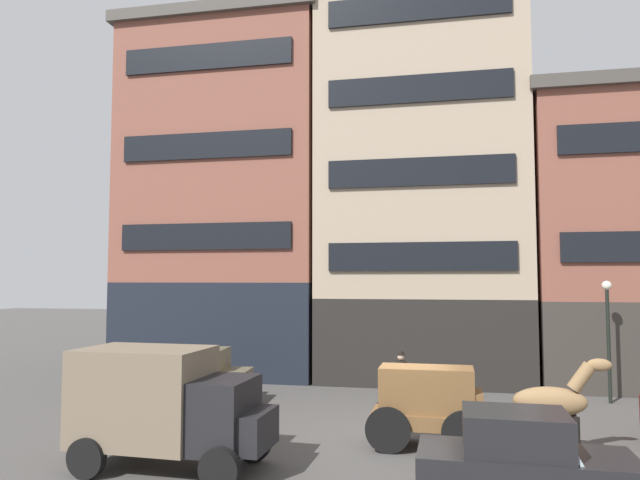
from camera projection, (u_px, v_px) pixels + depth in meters
The scene contains 12 objects.
ground_plane at pixel (401, 442), 14.92m from camera, with size 120.00×120.00×0.00m, color #4C4947.
building_far_left at pixel (233, 198), 27.44m from camera, with size 9.31×7.03×15.95m.
building_center_left at pixel (422, 180), 25.70m from camera, with size 8.97×7.03×16.99m.
building_center_right at pixel (633, 236), 23.83m from camera, with size 8.69×7.03×11.77m.
cargo_wagon at pixel (429, 401), 14.49m from camera, with size 2.92×1.55×1.98m.
draft_horse at pixel (554, 401), 13.90m from camera, with size 2.34×0.63×2.30m.
delivery_truck_near at pixel (167, 403), 12.89m from camera, with size 4.41×2.26×2.62m.
sedan_light at pixel (523, 465), 10.23m from camera, with size 3.74×1.93×1.83m.
sedan_parked_curb at pixel (196, 376), 19.72m from camera, with size 3.80×2.07×1.83m.
pedestrian_officer at pixel (401, 376), 19.22m from camera, with size 0.50×0.50×1.79m.
streetlamp_curbside at pixel (608, 323), 19.81m from camera, with size 0.32×0.32×4.12m.
fire_hydrant_curbside at pixel (150, 375), 22.81m from camera, with size 0.24×0.24×0.83m.
Camera 1 is at (1.03, -15.34, 4.15)m, focal length 32.74 mm.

